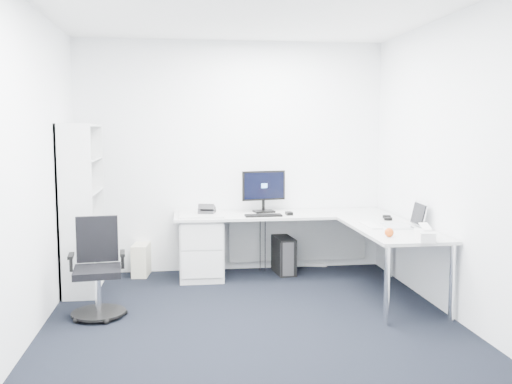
{
  "coord_description": "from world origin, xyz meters",
  "views": [
    {
      "loc": [
        -0.6,
        -4.61,
        1.7
      ],
      "look_at": [
        0.15,
        1.05,
        1.05
      ],
      "focal_mm": 40.0,
      "sensor_mm": 36.0,
      "label": 1
    }
  ],
  "objects": [
    {
      "name": "laptop",
      "position": [
        1.51,
        0.7,
        0.85
      ],
      "size": [
        0.38,
        0.37,
        0.25
      ],
      "primitive_type": null,
      "rotation": [
        0.0,
        0.0,
        -0.07
      ],
      "color": "silver",
      "rests_on": "l_desk"
    },
    {
      "name": "wall_right",
      "position": [
        1.8,
        0.0,
        1.35
      ],
      "size": [
        0.02,
        4.2,
        2.7
      ],
      "primitive_type": "cube",
      "color": "white",
      "rests_on": "ground"
    },
    {
      "name": "mouse",
      "position": [
        0.6,
        1.62,
        0.74
      ],
      "size": [
        0.07,
        0.12,
        0.04
      ],
      "primitive_type": "cube",
      "rotation": [
        0.0,
        0.0,
        0.07
      ],
      "color": "black",
      "rests_on": "l_desk"
    },
    {
      "name": "ground",
      "position": [
        0.0,
        0.0,
        0.0
      ],
      "size": [
        4.2,
        4.2,
        0.0
      ],
      "primitive_type": "plane",
      "color": "black"
    },
    {
      "name": "orange_fruit",
      "position": [
        1.25,
        0.22,
        0.76
      ],
      "size": [
        0.08,
        0.08,
        0.08
      ],
      "primitive_type": "sphere",
      "color": "#D24F12",
      "rests_on": "l_desk"
    },
    {
      "name": "headphones",
      "position": [
        1.59,
        1.18,
        0.75
      ],
      "size": [
        0.18,
        0.24,
        0.06
      ],
      "primitive_type": null,
      "rotation": [
        0.0,
        0.0,
        -0.25
      ],
      "color": "black",
      "rests_on": "l_desk"
    },
    {
      "name": "desk_phone",
      "position": [
        -0.31,
        1.74,
        0.78
      ],
      "size": [
        0.21,
        0.21,
        0.12
      ],
      "primitive_type": null,
      "rotation": [
        0.0,
        0.0,
        -0.25
      ],
      "color": "#2D2D30",
      "rests_on": "l_desk"
    },
    {
      "name": "wall_left",
      "position": [
        -1.8,
        0.0,
        1.35
      ],
      "size": [
        0.02,
        4.2,
        2.7
      ],
      "primitive_type": "cube",
      "color": "white",
      "rests_on": "ground"
    },
    {
      "name": "task_chair",
      "position": [
        -1.35,
        0.5,
        0.44
      ],
      "size": [
        0.55,
        0.55,
        0.89
      ],
      "primitive_type": null,
      "rotation": [
        0.0,
        0.0,
        0.1
      ],
      "color": "black",
      "rests_on": "ground"
    },
    {
      "name": "white_keyboard",
      "position": [
        1.27,
        0.8,
        0.73
      ],
      "size": [
        0.12,
        0.41,
        0.01
      ],
      "primitive_type": "cube",
      "rotation": [
        0.0,
        0.0,
        -0.01
      ],
      "color": "silver",
      "rests_on": "l_desk"
    },
    {
      "name": "power_strip",
      "position": [
        0.99,
        2.11,
        0.02
      ],
      "size": [
        0.35,
        0.13,
        0.04
      ],
      "primitive_type": "cube",
      "rotation": [
        0.0,
        0.0,
        -0.21
      ],
      "color": "silver",
      "rests_on": "ground"
    },
    {
      "name": "wall_back",
      "position": [
        0.0,
        2.1,
        1.35
      ],
      "size": [
        3.6,
        0.02,
        2.7
      ],
      "primitive_type": "cube",
      "color": "white",
      "rests_on": "ground"
    },
    {
      "name": "ceiling",
      "position": [
        0.0,
        0.0,
        2.7
      ],
      "size": [
        4.2,
        4.2,
        0.0
      ],
      "primitive_type": "plane",
      "color": "white"
    },
    {
      "name": "monitor",
      "position": [
        0.35,
        1.85,
        0.97
      ],
      "size": [
        0.54,
        0.26,
        0.5
      ],
      "primitive_type": null,
      "rotation": [
        0.0,
        0.0,
        0.19
      ],
      "color": "black",
      "rests_on": "l_desk"
    },
    {
      "name": "drawer_pedestal",
      "position": [
        -0.39,
        1.74,
        0.37
      ],
      "size": [
        0.48,
        0.6,
        0.74
      ],
      "primitive_type": "cube",
      "color": "#B4B6B6",
      "rests_on": "ground"
    },
    {
      "name": "black_keyboard",
      "position": [
        0.3,
        1.55,
        0.73
      ],
      "size": [
        0.41,
        0.15,
        0.02
      ],
      "primitive_type": "cube",
      "rotation": [
        0.0,
        0.0,
        0.02
      ],
      "color": "black",
      "rests_on": "l_desk"
    },
    {
      "name": "wall_front",
      "position": [
        0.0,
        -2.1,
        1.35
      ],
      "size": [
        3.6,
        0.02,
        2.7
      ],
      "primitive_type": "cube",
      "color": "white",
      "rests_on": "ground"
    },
    {
      "name": "tissue_box",
      "position": [
        1.49,
        0.01,
        0.76
      ],
      "size": [
        0.17,
        0.27,
        0.09
      ],
      "primitive_type": "cube",
      "rotation": [
        0.0,
        0.0,
        -0.17
      ],
      "color": "silver",
      "rests_on": "l_desk"
    },
    {
      "name": "l_desk",
      "position": [
        0.55,
        1.4,
        0.36
      ],
      "size": [
        2.47,
        1.38,
        0.72
      ],
      "primitive_type": null,
      "color": "#B4B6B6",
      "rests_on": "ground"
    },
    {
      "name": "black_pc_tower",
      "position": [
        0.58,
        1.82,
        0.21
      ],
      "size": [
        0.23,
        0.45,
        0.43
      ],
      "primitive_type": "cube",
      "rotation": [
        0.0,
        0.0,
        0.1
      ],
      "color": "black",
      "rests_on": "ground"
    },
    {
      "name": "bookshelf",
      "position": [
        -1.62,
        1.45,
        0.87
      ],
      "size": [
        0.34,
        0.87,
        1.74
      ],
      "primitive_type": null,
      "color": "silver",
      "rests_on": "ground"
    },
    {
      "name": "beige_pc_tower",
      "position": [
        -1.07,
        1.96,
        0.18
      ],
      "size": [
        0.22,
        0.4,
        0.36
      ],
      "primitive_type": "cube",
      "rotation": [
        0.0,
        0.0,
        -0.12
      ],
      "color": "beige",
      "rests_on": "ground"
    }
  ]
}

